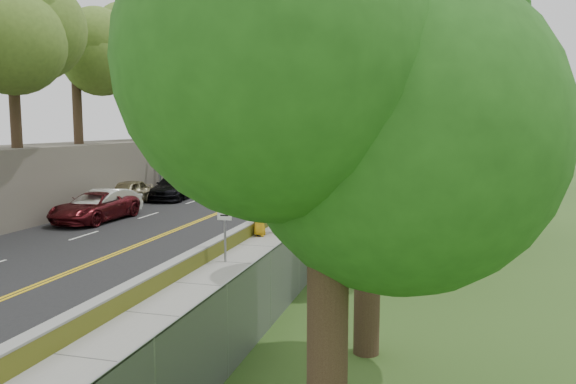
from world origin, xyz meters
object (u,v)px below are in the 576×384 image
Objects in this scene: signpost at (225,212)px; construction_barrel at (366,183)px; car_1 at (104,204)px; painter_0 at (260,217)px; concrete_block at (303,264)px; car_2 at (95,207)px; streetlight at (162,132)px; person_far at (381,178)px.

signpost is 3.68× the size of construction_barrel.
painter_0 reaches higher than car_1.
car_2 is at bearing 150.48° from concrete_block.
signpost is 12.05m from car_2.
signpost reaches higher than painter_0.
signpost is at bearing -94.33° from construction_barrel.
streetlight is at bearing 99.08° from car_2.
car_1 is 22.47m from person_far.
signpost reaches higher than concrete_block.
signpost reaches higher than car_2.
signpost is 3.73m from concrete_block.
concrete_block is 0.63× the size of person_far.
car_1 reaches higher than construction_barrel.
streetlight reaches higher than painter_0.
streetlight is 23.66m from concrete_block.
concrete_block is 15.72m from car_1.
person_far is (3.45, 20.48, 0.00)m from painter_0.
person_far is (13.20, 19.02, 0.14)m from car_2.
person_far is (-0.10, 26.55, 0.52)m from concrete_block.
streetlight reaches higher than signpost.
person_far is at bearing 90.22° from concrete_block.
signpost is at bearing -55.92° from streetlight.
construction_barrel is 1.30m from person_far.
painter_0 is at bearing -96.22° from construction_barrel.
car_2 is at bearing 146.92° from signpost.
signpost reaches higher than construction_barrel.
person_far is at bearing 82.98° from signpost.
car_2 is 3.08× the size of person_far.
painter_0 reaches higher than car_2.
construction_barrel is at bearing 92.78° from concrete_block.
painter_0 is at bearing 120.30° from concrete_block.
construction_barrel is 0.74× the size of concrete_block.
streetlight is at bearing 104.34° from car_1.
streetlight is 1.64× the size of car_1.
car_1 is at bearing 143.70° from signpost.
concrete_block is 26.56m from person_far.
person_far is at bearing 56.37° from car_2.
person_far reaches higher than car_2.
painter_0 is 1.00× the size of person_far.
signpost is at bearing 179.48° from painter_0.
signpost is 25.78m from person_far.
streetlight is at bearing 129.36° from concrete_block.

